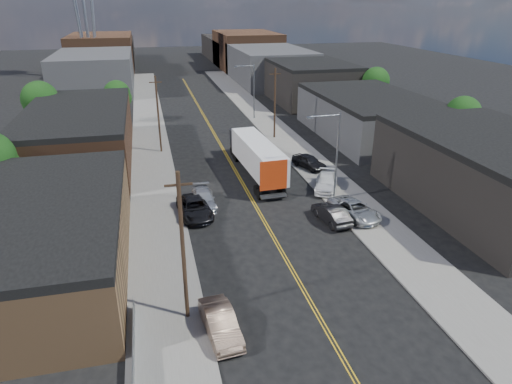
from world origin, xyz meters
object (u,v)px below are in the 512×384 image
car_left_b (220,323)px  car_right_oncoming (331,214)px  semi_truck (255,154)px  car_right_lot_c (309,162)px  car_right_lot_a (354,210)px  car_right_lot_b (326,182)px  car_left_d (203,199)px  car_left_c (195,208)px

car_left_b → car_right_oncoming: size_ratio=1.00×
semi_truck → car_right_lot_c: semi_truck is taller
car_left_b → car_right_oncoming: car_left_b is taller
semi_truck → car_left_b: semi_truck is taller
semi_truck → car_right_lot_a: (6.21, -13.66, -1.52)m
car_left_b → car_right_lot_b: (14.60, 19.69, 0.12)m
car_right_oncoming → car_left_d: bearing=-37.0°
car_left_c → car_left_d: size_ratio=1.11×
car_left_c → car_left_d: car_left_c is taller
car_right_lot_c → car_right_oncoming: bearing=-124.1°
car_left_d → car_right_lot_c: size_ratio=1.13×
car_left_c → car_right_lot_a: size_ratio=1.05×
car_left_c → car_right_oncoming: 12.64m
car_right_lot_a → car_left_c: bearing=148.5°
semi_truck → car_left_d: (-6.99, -7.61, -1.68)m
car_right_oncoming → car_right_lot_a: car_right_lot_a is taller
car_left_b → car_left_d: (1.40, 18.77, -0.03)m
semi_truck → car_left_c: size_ratio=2.78×
car_right_oncoming → car_right_lot_b: car_right_lot_b is taller
car_right_oncoming → car_left_b: bearing=38.1°
car_left_b → car_right_oncoming: 17.63m
car_right_lot_c → car_right_lot_b: bearing=-116.7°
car_left_b → car_right_lot_b: size_ratio=0.92×
car_left_d → car_right_oncoming: size_ratio=1.10×
car_right_oncoming → car_right_lot_c: bearing=-108.9°
car_left_c → car_right_lot_a: bearing=-20.8°
semi_truck → car_left_d: bearing=-135.8°
car_left_c → semi_truck: bearing=45.3°
semi_truck → car_left_b: bearing=-110.8°
car_left_b → car_right_lot_a: 19.36m
car_left_b → car_right_lot_a: (14.60, 12.72, 0.13)m
semi_truck → car_left_c: (-8.03, -9.60, -1.63)m
semi_truck → car_right_lot_a: semi_truck is taller
car_left_b → car_right_lot_c: (15.06, 26.34, 0.15)m
car_right_lot_a → car_right_oncoming: bearing=166.6°
car_right_oncoming → car_right_lot_c: car_right_lot_c is taller
car_right_lot_a → car_left_d: bearing=139.8°
car_left_d → car_right_lot_b: 13.23m
car_right_oncoming → car_right_lot_c: 13.99m
car_left_c → car_right_lot_c: size_ratio=1.26×
car_left_c → car_right_lot_c: (14.70, 9.57, 0.13)m
car_left_c → car_right_oncoming: size_ratio=1.22×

